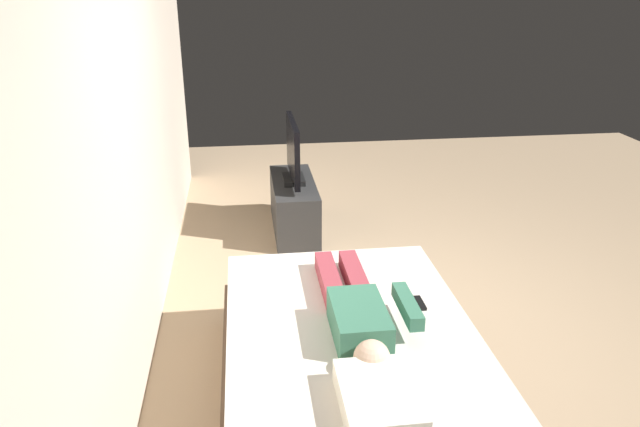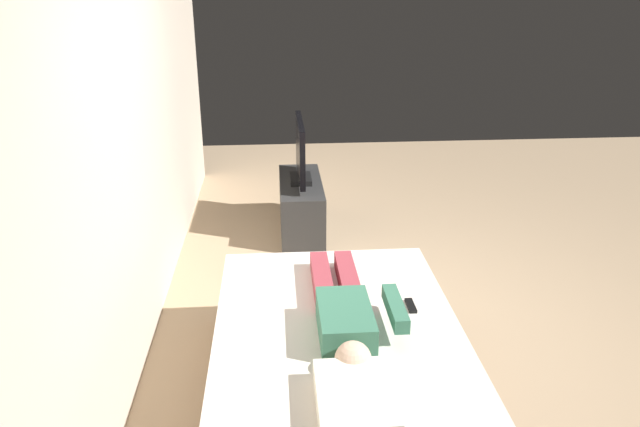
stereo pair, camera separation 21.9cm
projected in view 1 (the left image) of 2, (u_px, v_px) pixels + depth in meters
The scene contains 8 objects.
ground_plane at pixel (379, 325), 4.33m from camera, with size 10.00×10.00×0.00m, color tan.
back_wall at pixel (134, 128), 3.98m from camera, with size 6.40×0.10×2.80m, color beige.
bed at pixel (350, 368), 3.43m from camera, with size 2.03×1.44×0.54m.
pillow at pixel (378, 399), 2.67m from camera, with size 0.48×0.34×0.12m, color silver.
person at pixel (357, 310), 3.33m from camera, with size 1.26×0.46×0.18m.
remote at pixel (420, 303), 3.54m from camera, with size 0.15×0.04×0.02m, color black.
tv_stand at pixel (294, 206), 5.84m from camera, with size 1.10×0.40×0.50m, color #2D2D2D.
tv at pixel (293, 153), 5.64m from camera, with size 0.88×0.20×0.59m.
Camera 1 is at (-3.63, 0.90, 2.36)m, focal length 33.83 mm.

